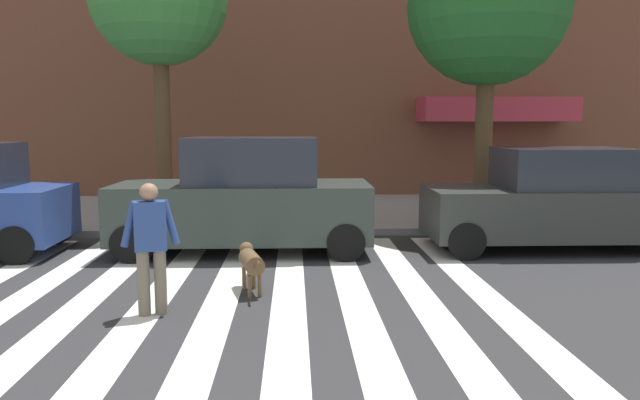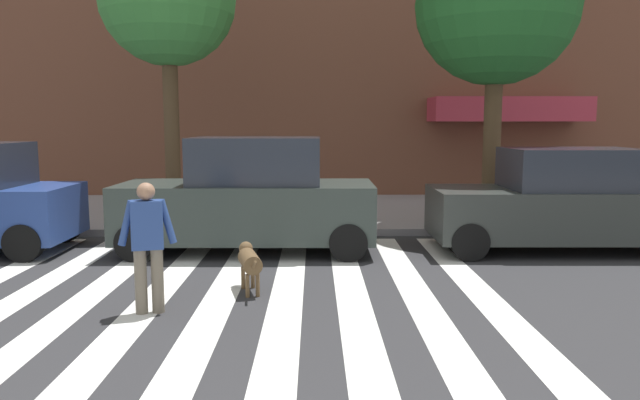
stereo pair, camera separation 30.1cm
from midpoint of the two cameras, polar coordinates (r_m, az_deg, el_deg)
name	(u,v)px [view 1 (the left image)]	position (r m, az deg, el deg)	size (l,w,h in m)	color
ground_plane	(286,330)	(7.02, -4.50, -12.28)	(160.00, 160.00, 0.00)	#2B2B2D
sidewalk_far	(290,212)	(15.44, -3.41, -1.13)	(80.00, 6.00, 0.15)	gray
crosswalk_stripes	(209,331)	(7.11, -11.78, -12.14)	(7.65, 10.73, 0.01)	silver
parked_car_behind_first	(245,199)	(10.98, -7.94, 0.11)	(4.63, 1.93, 2.10)	#2D3632
parked_car_third_in_line	(555,201)	(11.92, 20.89, -0.13)	(4.67, 1.94, 1.90)	#2E3330
street_tree_middle	(488,6)	(14.02, 15.17, 17.50)	(3.51, 3.51, 6.52)	#4C3823
pedestrian_dog_walker	(151,241)	(7.61, -17.00, -3.80)	(0.70, 0.33, 1.64)	#6B6051
dog_on_leash	(251,261)	(8.42, -7.67, -5.83)	(0.42, 1.02, 0.65)	brown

